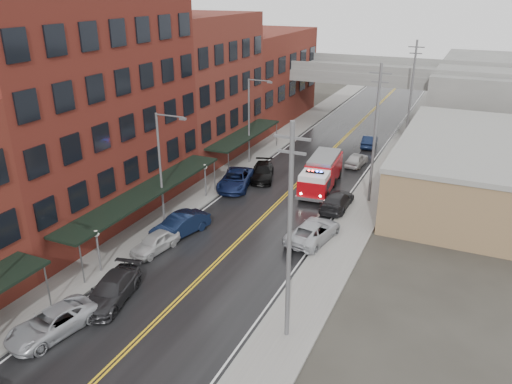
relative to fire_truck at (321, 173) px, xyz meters
The scene contains 31 objects.
road 6.81m from the fire_truck, 110.95° to the right, with size 11.00×160.00×0.02m, color black.
sidewalk_left 11.58m from the fire_truck, 147.37° to the right, with size 3.00×160.00×0.15m, color slate.
sidewalk_right 8.06m from the fire_truck, 51.47° to the right, with size 3.00×160.00×0.15m, color slate.
curb_left 10.24m from the fire_truck, 142.33° to the right, with size 0.30×160.00×0.15m, color gray.
curb_right 7.17m from the fire_truck, 62.09° to the right, with size 0.30×160.00×0.15m, color gray.
brick_building_b 21.79m from the fire_truck, 139.91° to the right, with size 9.00×20.00×18.00m, color #5C2118.
brick_building_c 17.30m from the fire_truck, 164.63° to the left, with size 9.00×15.00×15.00m, color maroon.
brick_building_far 27.22m from the fire_truck, 125.70° to the left, with size 9.00×20.00×12.00m, color maroon.
tan_building 14.18m from the fire_truck, 15.61° to the left, with size 14.00×22.00×5.00m, color #92704E.
right_far_block 37.33m from the fire_truck, 65.19° to the left, with size 18.00×30.00×8.00m, color slate.
awning_1 16.53m from the fire_truck, 126.78° to the right, with size 2.60×18.00×3.09m.
awning_2 10.85m from the fire_truck, 156.40° to the left, with size 2.60×13.00×3.09m.
globe_lamp_1 22.03m from the fire_truck, 113.48° to the right, with size 0.44×0.44×3.12m.
globe_lamp_2 10.76m from the fire_truck, 144.78° to the right, with size 0.44×0.44×3.12m.
street_lamp_1 15.53m from the fire_truck, 126.19° to the right, with size 2.64×0.22×9.00m.
street_lamp_2 10.35m from the fire_truck, 156.88° to the left, with size 2.64×0.22×9.00m.
utility_pole_0 22.24m from the fire_truck, 77.16° to the right, with size 1.80×0.24×12.00m.
utility_pole_1 6.87m from the fire_truck, 13.86° to the right, with size 1.80×0.24×12.00m.
utility_pole_2 19.99m from the fire_truck, 75.60° to the left, with size 1.80×0.24×12.00m.
overpass 26.29m from the fire_truck, 95.25° to the left, with size 40.00×10.00×7.50m.
fire_truck is the anchor object (origin of this frame).
parked_car_left_2 27.16m from the fire_truck, 104.68° to the right, with size 2.31×5.01×1.39m, color #A1A4A9.
parked_car_left_3 23.21m from the fire_truck, 104.92° to the right, with size 2.08×5.13×1.49m, color black.
parked_car_left_4 17.79m from the fire_truck, 113.78° to the right, with size 1.62×4.04×1.38m, color #B7B7B7.
parked_car_left_5 15.08m from the fire_truck, 117.19° to the right, with size 1.73×4.96×1.63m, color black.
parked_car_left_6 7.99m from the fire_truck, 157.91° to the right, with size 2.66×5.77×1.60m, color #121D45.
parked_car_left_7 6.03m from the fire_truck, behind, with size 2.04×5.02×1.46m, color black.
parked_car_right_0 10.40m from the fire_truck, 75.30° to the right, with size 2.52×5.46×1.52m, color #B0B3B9.
parked_car_right_1 4.65m from the fire_truck, 54.92° to the right, with size 2.08×5.12×1.49m, color black.
parked_car_right_2 8.06m from the fire_truck, 79.29° to the left, with size 1.61×4.00×1.36m, color #B7B7B7.
parked_car_right_3 15.10m from the fire_truck, 85.32° to the left, with size 1.47×4.22×1.39m, color black.
Camera 1 is at (14.81, -5.76, 17.66)m, focal length 35.00 mm.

